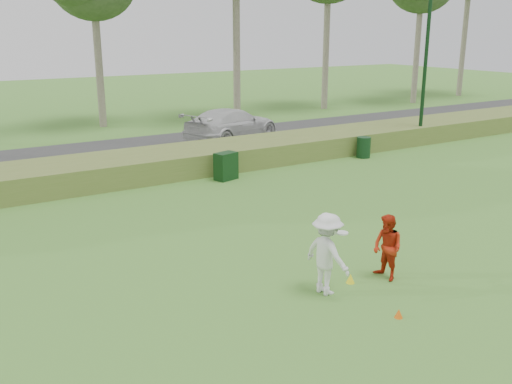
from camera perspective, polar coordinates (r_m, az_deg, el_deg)
ground at (r=13.09m, az=9.36°, el=-9.65°), size 120.00×120.00×0.00m
reed_strip at (r=22.83m, az=-10.60°, el=2.70°), size 80.00×3.00×0.90m
park_road at (r=27.55m, az=-14.37°, el=3.86°), size 80.00×6.00×0.06m
lamp_post at (r=29.50m, az=16.85°, el=15.37°), size 0.70×0.70×8.18m
player_white at (r=12.53m, az=7.12°, el=-6.16°), size 0.96×1.27×1.84m
player_red at (r=13.51m, az=13.01°, el=-5.44°), size 0.60×0.76×1.55m
cone_orange at (r=12.10m, az=14.08°, el=-11.70°), size 0.17×0.17×0.19m
cone_yellow at (r=13.38m, az=9.42°, el=-8.53°), size 0.20×0.20×0.22m
utility_cabinet at (r=21.90m, az=-3.02°, el=2.60°), size 0.96×0.74×1.06m
trash_bin at (r=26.13m, az=10.71°, el=4.41°), size 0.82×0.82×0.93m
car_right at (r=29.41m, az=-2.43°, el=6.78°), size 6.06×4.01×1.63m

